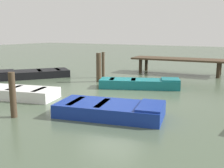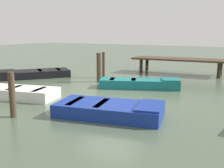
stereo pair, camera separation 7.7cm
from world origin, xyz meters
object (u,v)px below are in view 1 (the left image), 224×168
object	(u,v)px
dock_segment	(179,60)
mooring_piling_center	(103,65)
rowboat_blue	(111,109)
rowboat_white	(7,92)
rowboat_teal	(140,83)
mooring_piling_far_right	(99,67)
mooring_piling_near_left	(13,95)
rowboat_black	(34,74)

from	to	relation	value
dock_segment	mooring_piling_center	size ratio (longest dim) A/B	4.05
rowboat_blue	mooring_piling_center	distance (m)	7.11
rowboat_blue	rowboat_white	xyz separation A→B (m)	(-4.77, 0.12, -0.00)
rowboat_teal	rowboat_blue	bearing A→B (deg)	-100.00
rowboat_blue	rowboat_white	distance (m)	4.77
dock_segment	rowboat_teal	xyz separation A→B (m)	(-0.36, -5.04, -0.62)
rowboat_white	mooring_piling_center	world-z (taller)	mooring_piling_center
rowboat_blue	mooring_piling_far_right	xyz separation A→B (m)	(-3.42, 4.73, 0.52)
rowboat_blue	mooring_piling_center	size ratio (longest dim) A/B	2.41
rowboat_teal	mooring_piling_near_left	bearing A→B (deg)	-127.06
rowboat_black	rowboat_teal	distance (m)	6.39
mooring_piling_center	mooring_piling_near_left	world-z (taller)	mooring_piling_center
mooring_piling_near_left	rowboat_blue	bearing A→B (deg)	31.57
rowboat_blue	mooring_piling_far_right	size ratio (longest dim) A/B	2.33
mooring_piling_center	rowboat_blue	bearing A→B (deg)	-56.71
mooring_piling_near_left	rowboat_black	bearing A→B (deg)	131.10
mooring_piling_center	mooring_piling_near_left	size ratio (longest dim) A/B	1.04
rowboat_white	mooring_piling_near_left	xyz separation A→B (m)	(2.29, -1.64, 0.47)
dock_segment	rowboat_blue	xyz separation A→B (m)	(0.58, -9.35, -0.62)
rowboat_black	rowboat_white	bearing A→B (deg)	71.38
rowboat_black	mooring_piling_far_right	size ratio (longest dim) A/B	2.62
rowboat_teal	mooring_piling_far_right	world-z (taller)	mooring_piling_far_right
rowboat_teal	dock_segment	bearing A→B (deg)	63.67
mooring_piling_center	dock_segment	bearing A→B (deg)	46.02
rowboat_teal	mooring_piling_far_right	distance (m)	2.57
dock_segment	mooring_piling_near_left	size ratio (longest dim) A/B	4.23
rowboat_black	mooring_piling_center	bearing A→B (deg)	157.23
rowboat_blue	rowboat_black	size ratio (longest dim) A/B	0.89
rowboat_blue	dock_segment	bearing A→B (deg)	81.03
rowboat_black	mooring_piling_near_left	world-z (taller)	mooring_piling_near_left
rowboat_teal	mooring_piling_center	size ratio (longest dim) A/B	2.58
dock_segment	mooring_piling_center	bearing A→B (deg)	-138.13
rowboat_white	mooring_piling_center	distance (m)	5.89
rowboat_blue	mooring_piling_far_right	bearing A→B (deg)	113.37
mooring_piling_near_left	mooring_piling_center	bearing A→B (deg)	100.74
dock_segment	mooring_piling_near_left	distance (m)	11.04
mooring_piling_center	mooring_piling_near_left	distance (m)	7.58
mooring_piling_center	mooring_piling_near_left	xyz separation A→B (m)	(1.41, -7.45, -0.03)
rowboat_blue	mooring_piling_near_left	distance (m)	2.95
dock_segment	rowboat_white	size ratio (longest dim) A/B	1.39
dock_segment	mooring_piling_near_left	world-z (taller)	mooring_piling_near_left
rowboat_white	rowboat_black	world-z (taller)	same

